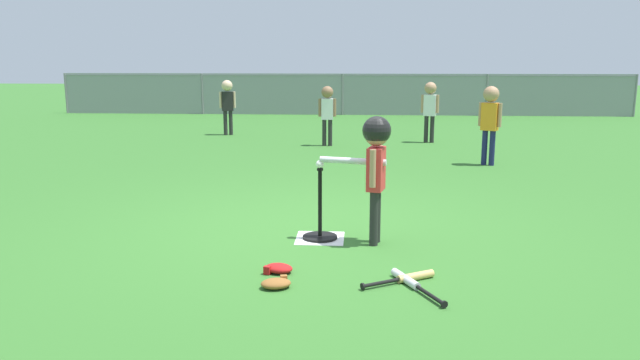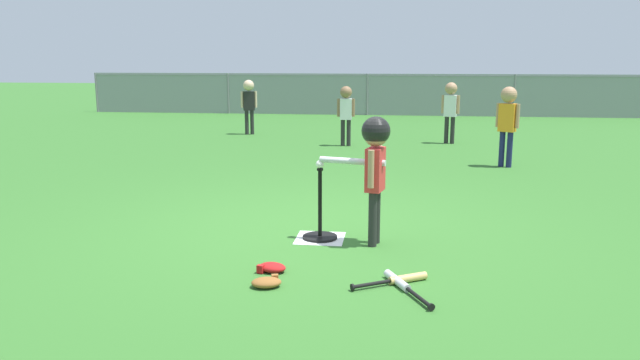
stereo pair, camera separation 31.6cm
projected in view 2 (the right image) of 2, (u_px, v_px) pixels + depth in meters
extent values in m
plane|color=#336B28|center=(308.00, 229.00, 5.99)|extent=(60.00, 60.00, 0.00)
cube|color=white|center=(320.00, 238.00, 5.68)|extent=(0.44, 0.44, 0.01)
cylinder|color=black|center=(320.00, 237.00, 5.68)|extent=(0.32, 0.32, 0.03)
cylinder|color=black|center=(320.00, 202.00, 5.61)|extent=(0.04, 0.04, 0.63)
cylinder|color=black|center=(320.00, 169.00, 5.55)|extent=(0.06, 0.06, 0.02)
sphere|color=white|center=(320.00, 164.00, 5.54)|extent=(0.07, 0.07, 0.07)
cylinder|color=#262626|center=(373.00, 219.00, 5.40)|extent=(0.08, 0.08, 0.49)
cylinder|color=#262626|center=(376.00, 216.00, 5.50)|extent=(0.08, 0.08, 0.49)
cube|color=red|center=(375.00, 169.00, 5.37)|extent=(0.18, 0.24, 0.38)
cylinder|color=tan|center=(371.00, 169.00, 5.24)|extent=(0.05, 0.05, 0.33)
cylinder|color=tan|center=(379.00, 164.00, 5.49)|extent=(0.05, 0.05, 0.33)
sphere|color=tan|center=(376.00, 134.00, 5.31)|extent=(0.22, 0.22, 0.22)
sphere|color=black|center=(376.00, 131.00, 5.30)|extent=(0.25, 0.25, 0.25)
cylinder|color=silver|center=(352.00, 161.00, 5.43)|extent=(0.60, 0.19, 0.06)
cylinder|color=#262626|center=(452.00, 130.00, 11.72)|extent=(0.08, 0.08, 0.52)
cylinder|color=#262626|center=(446.00, 130.00, 11.76)|extent=(0.08, 0.08, 0.52)
cube|color=white|center=(450.00, 106.00, 11.65)|extent=(0.26, 0.19, 0.40)
cylinder|color=tan|center=(458.00, 105.00, 11.59)|extent=(0.06, 0.06, 0.34)
cylinder|color=tan|center=(443.00, 104.00, 11.69)|extent=(0.06, 0.06, 0.34)
sphere|color=tan|center=(451.00, 88.00, 11.58)|extent=(0.23, 0.23, 0.23)
cylinder|color=#191E4C|center=(510.00, 150.00, 9.24)|extent=(0.08, 0.08, 0.54)
cylinder|color=#191E4C|center=(502.00, 149.00, 9.31)|extent=(0.08, 0.08, 0.54)
cube|color=orange|center=(508.00, 118.00, 9.18)|extent=(0.28, 0.24, 0.42)
cylinder|color=tan|center=(518.00, 116.00, 9.08)|extent=(0.06, 0.06, 0.36)
cylinder|color=tan|center=(498.00, 115.00, 9.26)|extent=(0.06, 0.06, 0.36)
sphere|color=tan|center=(509.00, 95.00, 9.11)|extent=(0.24, 0.24, 0.24)
cylinder|color=#262626|center=(349.00, 133.00, 11.42)|extent=(0.08, 0.08, 0.49)
cylinder|color=#262626|center=(343.00, 133.00, 11.42)|extent=(0.08, 0.08, 0.49)
cube|color=white|center=(346.00, 109.00, 11.33)|extent=(0.22, 0.14, 0.38)
cylinder|color=#8C6647|center=(353.00, 108.00, 11.32)|extent=(0.05, 0.05, 0.33)
cylinder|color=#8C6647|center=(339.00, 108.00, 11.34)|extent=(0.05, 0.05, 0.33)
sphere|color=#8C6647|center=(346.00, 92.00, 11.27)|extent=(0.22, 0.22, 0.22)
cylinder|color=#262626|center=(252.00, 122.00, 13.10)|extent=(0.08, 0.08, 0.51)
cylinder|color=#262626|center=(247.00, 122.00, 13.08)|extent=(0.08, 0.08, 0.51)
cube|color=black|center=(249.00, 101.00, 13.00)|extent=(0.26, 0.20, 0.40)
cylinder|color=beige|center=(256.00, 99.00, 13.02)|extent=(0.06, 0.06, 0.34)
cylinder|color=beige|center=(242.00, 100.00, 12.97)|extent=(0.06, 0.06, 0.34)
sphere|color=beige|center=(249.00, 85.00, 12.93)|extent=(0.23, 0.23, 0.23)
cylinder|color=silver|center=(397.00, 281.00, 4.53)|extent=(0.20, 0.33, 0.06)
cylinder|color=black|center=(419.00, 298.00, 4.22)|extent=(0.18, 0.32, 0.03)
cylinder|color=black|center=(431.00, 307.00, 4.06)|extent=(0.05, 0.04, 0.05)
cylinder|color=#DBB266|center=(408.00, 278.00, 4.58)|extent=(0.30, 0.21, 0.06)
cylinder|color=black|center=(371.00, 284.00, 4.46)|extent=(0.28, 0.18, 0.03)
cylinder|color=black|center=(352.00, 287.00, 4.41)|extent=(0.04, 0.05, 0.05)
ellipsoid|color=#B21919|center=(272.00, 267.00, 4.80)|extent=(0.26, 0.22, 0.07)
cube|color=#B21919|center=(260.00, 269.00, 4.76)|extent=(0.06, 0.05, 0.06)
ellipsoid|color=brown|center=(266.00, 282.00, 4.48)|extent=(0.25, 0.21, 0.07)
cube|color=brown|center=(275.00, 279.00, 4.56)|extent=(0.06, 0.05, 0.06)
cylinder|color=slate|center=(97.00, 92.00, 18.24)|extent=(0.06, 0.06, 1.15)
cylinder|color=slate|center=(228.00, 93.00, 17.75)|extent=(0.06, 0.06, 1.15)
cylinder|color=slate|center=(367.00, 94.00, 17.27)|extent=(0.06, 0.06, 1.15)
cylinder|color=slate|center=(514.00, 96.00, 16.79)|extent=(0.06, 0.06, 1.15)
cube|color=gray|center=(367.00, 76.00, 17.17)|extent=(16.00, 0.03, 0.03)
cube|color=gray|center=(367.00, 94.00, 17.27)|extent=(16.00, 0.01, 1.15)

